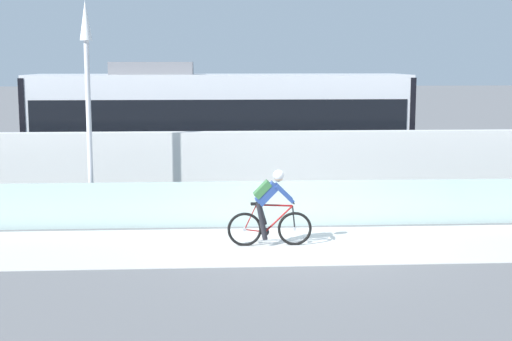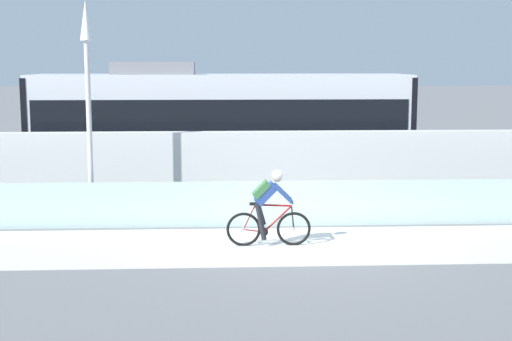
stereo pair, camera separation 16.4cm
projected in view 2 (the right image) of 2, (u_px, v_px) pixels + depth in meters
name	position (u px, v px, depth m)	size (l,w,h in m)	color
ground_plane	(298.00, 245.00, 15.44)	(200.00, 200.00, 0.00)	slate
bike_path_deck	(298.00, 245.00, 15.43)	(32.00, 3.20, 0.01)	silver
glass_parapet	(290.00, 204.00, 17.18)	(32.00, 0.05, 1.07)	#ADC6C1
concrete_barrier_wall	(283.00, 171.00, 18.89)	(32.00, 0.36, 2.06)	silver
tram_rail_near	(275.00, 193.00, 21.49)	(32.00, 0.08, 0.01)	#595654
tram_rail_far	(272.00, 185.00, 22.91)	(32.00, 0.08, 0.01)	#595654
tram	(221.00, 127.00, 21.84)	(11.06, 2.54, 3.81)	silver
cyclist_on_bike	(268.00, 208.00, 15.28)	(1.77, 0.58, 1.61)	black
lamp_post_antenna	(88.00, 85.00, 16.84)	(0.28, 0.28, 5.20)	gray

